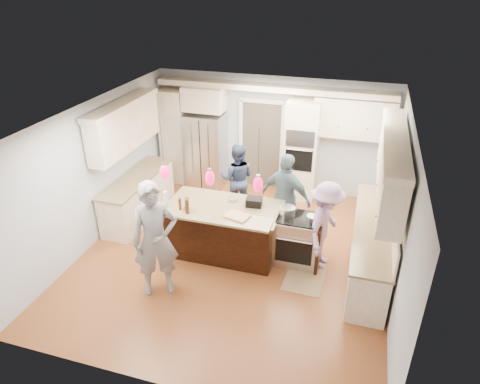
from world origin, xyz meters
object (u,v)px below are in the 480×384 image
object	(u,v)px
island_range	(299,240)
person_bar_end	(155,240)
kitchen_island	(223,228)
refrigerator	(206,150)
person_far_left	(237,179)

from	to	relation	value
island_range	person_bar_end	distance (m)	2.58
kitchen_island	refrigerator	bearing A→B (deg)	116.89
refrigerator	person_bar_end	distance (m)	4.00
refrigerator	kitchen_island	distance (m)	2.91
refrigerator	island_range	bearing A→B (deg)	-42.59
island_range	kitchen_island	bearing A→B (deg)	-176.91
refrigerator	kitchen_island	bearing A→B (deg)	-63.11
person_far_left	island_range	bearing A→B (deg)	127.30
kitchen_island	island_range	world-z (taller)	kitchen_island
kitchen_island	person_far_left	distance (m)	1.57
refrigerator	person_bar_end	bearing A→B (deg)	-80.64
kitchen_island	person_far_left	bearing A→B (deg)	97.06
person_far_left	refrigerator	bearing A→B (deg)	-53.49
kitchen_island	island_range	bearing A→B (deg)	3.09
island_range	person_bar_end	bearing A→B (deg)	-144.82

